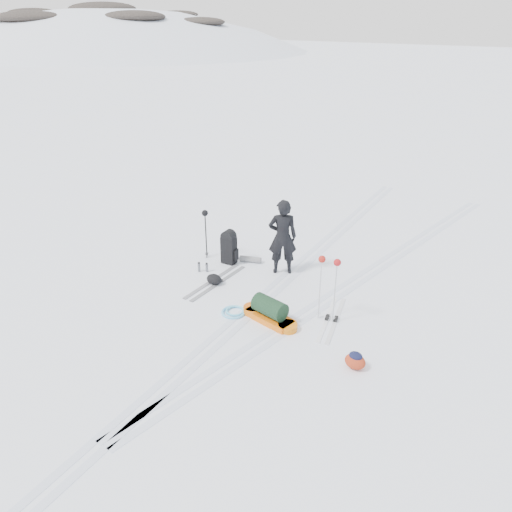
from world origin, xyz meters
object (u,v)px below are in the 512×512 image
object	(u,v)px
expedition_rucksack	(232,248)
ski_poles_black	(205,219)
pulk_sled	(270,312)
skier	(282,237)

from	to	relation	value
expedition_rucksack	ski_poles_black	xyz separation A→B (m)	(-0.73, -0.11, 0.65)
expedition_rucksack	pulk_sled	bearing A→B (deg)	-42.07
skier	pulk_sled	world-z (taller)	skier
ski_poles_black	pulk_sled	bearing A→B (deg)	-26.11
skier	ski_poles_black	xyz separation A→B (m)	(-2.03, -0.40, 0.13)
skier	expedition_rucksack	world-z (taller)	skier
pulk_sled	ski_poles_black	size ratio (longest dim) A/B	1.08
pulk_sled	expedition_rucksack	bearing A→B (deg)	152.10
pulk_sled	ski_poles_black	bearing A→B (deg)	161.11
ski_poles_black	expedition_rucksack	bearing A→B (deg)	10.32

